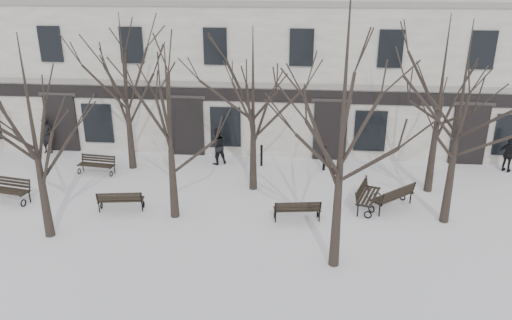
# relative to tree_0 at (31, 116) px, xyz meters

# --- Properties ---
(ground) EXTENTS (100.00, 100.00, 0.00)m
(ground) POSITION_rel_tree_0_xyz_m (6.54, 0.63, -4.36)
(ground) COLOR white
(ground) RESTS_ON ground
(building) EXTENTS (40.40, 10.20, 11.40)m
(building) POSITION_rel_tree_0_xyz_m (6.54, 13.59, 1.15)
(building) COLOR silver
(building) RESTS_ON ground
(tree_0) EXTENTS (4.89, 4.89, 6.98)m
(tree_0) POSITION_rel_tree_0_xyz_m (0.00, 0.00, 0.00)
(tree_0) COLOR black
(tree_0) RESTS_ON ground
(tree_1) EXTENTS (4.51, 4.51, 6.45)m
(tree_1) POSITION_rel_tree_0_xyz_m (4.01, 1.85, -0.34)
(tree_1) COLOR black
(tree_1) RESTS_ON ground
(tree_2) EXTENTS (5.99, 5.99, 8.55)m
(tree_2) POSITION_rel_tree_0_xyz_m (9.82, -0.90, 0.98)
(tree_2) COLOR black
(tree_2) RESTS_ON ground
(tree_3) EXTENTS (5.10, 5.10, 7.28)m
(tree_3) POSITION_rel_tree_0_xyz_m (14.03, 2.40, 0.19)
(tree_3) COLOR black
(tree_3) RESTS_ON ground
(tree_4) EXTENTS (4.97, 4.97, 7.10)m
(tree_4) POSITION_rel_tree_0_xyz_m (0.81, 6.51, 0.08)
(tree_4) COLOR black
(tree_4) RESTS_ON ground
(tree_5) EXTENTS (4.73, 4.73, 6.76)m
(tree_5) POSITION_rel_tree_0_xyz_m (6.69, 4.68, -0.14)
(tree_5) COLOR black
(tree_5) RESTS_ON ground
(tree_6) EXTENTS (5.07, 5.07, 7.24)m
(tree_6) POSITION_rel_tree_0_xyz_m (14.05, 5.15, 0.16)
(tree_6) COLOR black
(tree_6) RESTS_ON ground
(bench_0) EXTENTS (2.01, 1.04, 0.97)m
(bench_0) POSITION_rel_tree_0_xyz_m (-2.99, 2.51, -3.83)
(bench_0) COLOR black
(bench_0) RESTS_ON ground
(bench_1) EXTENTS (1.79, 0.88, 0.87)m
(bench_1) POSITION_rel_tree_0_xyz_m (1.83, 2.10, -3.89)
(bench_1) COLOR black
(bench_1) RESTS_ON ground
(bench_2) EXTENTS (1.78, 0.86, 0.86)m
(bench_2) POSITION_rel_tree_0_xyz_m (8.60, 1.94, -3.89)
(bench_2) COLOR black
(bench_2) RESTS_ON ground
(bench_3) EXTENTS (1.73, 0.80, 0.84)m
(bench_3) POSITION_rel_tree_0_xyz_m (-0.57, 5.68, -3.90)
(bench_3) COLOR black
(bench_3) RESTS_ON ground
(bench_4) EXTENTS (1.89, 1.79, 0.98)m
(bench_4) POSITION_rel_tree_0_xyz_m (12.30, 3.29, -3.83)
(bench_4) COLOR black
(bench_4) RESTS_ON ground
(bench_5) EXTENTS (1.26, 2.03, 0.97)m
(bench_5) POSITION_rel_tree_0_xyz_m (11.28, 3.32, -3.83)
(bench_5) COLOR black
(bench_5) RESTS_ON ground
(bollard_a) EXTENTS (0.14, 0.14, 1.05)m
(bollard_a) POSITION_rel_tree_0_xyz_m (6.82, 7.35, -3.80)
(bollard_a) COLOR black
(bollard_a) RESTS_ON ground
(bollard_b) EXTENTS (0.15, 0.15, 1.18)m
(bollard_b) POSITION_rel_tree_0_xyz_m (9.75, 7.06, -3.73)
(bollard_b) COLOR black
(bollard_b) RESTS_ON ground
(pedestrian_a) EXTENTS (0.68, 0.45, 1.83)m
(pedestrian_a) POSITION_rel_tree_0_xyz_m (-4.13, 8.11, -4.36)
(pedestrian_a) COLOR black
(pedestrian_a) RESTS_ON ground
(pedestrian_b) EXTENTS (1.10, 1.04, 1.79)m
(pedestrian_b) POSITION_rel_tree_0_xyz_m (4.69, 7.40, -4.36)
(pedestrian_b) COLOR black
(pedestrian_b) RESTS_ON ground
(pedestrian_c) EXTENTS (0.98, 0.94, 1.63)m
(pedestrian_c) POSITION_rel_tree_0_xyz_m (18.14, 7.71, -4.36)
(pedestrian_c) COLOR black
(pedestrian_c) RESTS_ON ground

